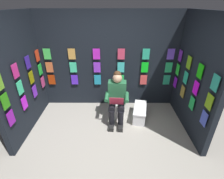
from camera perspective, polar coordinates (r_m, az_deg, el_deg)
The scene contains 7 objects.
ground_plane at distance 3.26m, azimuth -1.54°, elevation -21.89°, with size 30.00×30.00×0.00m, color #9E998E.
display_wall_back at distance 4.20m, azimuth -1.04°, elevation 9.63°, with size 3.48×0.14×2.38m.
display_wall_left at distance 3.69m, azimuth 26.85°, elevation 3.98°, with size 0.14×1.82×2.38m.
display_wall_right at distance 3.77m, azimuth -28.91°, elevation 3.97°, with size 0.14×1.82×2.38m.
toilet at distance 4.05m, azimuth 1.75°, elevation -4.56°, with size 0.42×0.57×0.77m.
person_reading at distance 3.72m, azimuth 1.69°, elevation -2.83°, with size 0.54×0.70×1.19m.
comic_longbox_near at distance 4.06m, azimuth 9.47°, elevation -7.83°, with size 0.41×0.71×0.31m.
Camera 1 is at (-0.09, 2.12, 2.48)m, focal length 26.65 mm.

